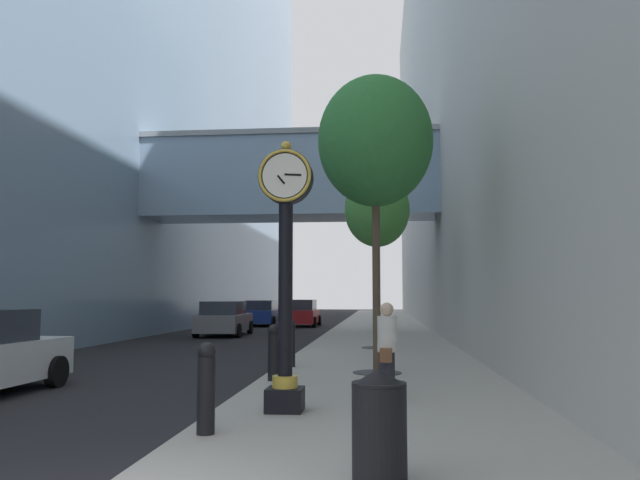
% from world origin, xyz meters
% --- Properties ---
extents(ground_plane, '(110.00, 110.00, 0.00)m').
position_xyz_m(ground_plane, '(0.00, 27.00, 0.00)').
color(ground_plane, black).
rests_on(ground_plane, ground).
extents(sidewalk_right, '(5.16, 80.00, 0.14)m').
position_xyz_m(sidewalk_right, '(2.58, 30.00, 0.07)').
color(sidewalk_right, '#9E998E').
rests_on(sidewalk_right, ground).
extents(building_block_left, '(22.61, 80.00, 37.89)m').
position_xyz_m(building_block_left, '(-12.58, 29.96, 18.87)').
color(building_block_left, '#758EA8').
rests_on(building_block_left, ground).
extents(building_block_right, '(9.00, 80.00, 31.20)m').
position_xyz_m(building_block_right, '(9.66, 30.00, 15.60)').
color(building_block_right, '#B7B2A8').
rests_on(building_block_right, ground).
extents(street_clock, '(0.84, 0.55, 4.15)m').
position_xyz_m(street_clock, '(1.11, 5.02, 2.41)').
color(street_clock, black).
rests_on(street_clock, sidewalk_right).
extents(bollard_nearest, '(0.24, 0.24, 1.15)m').
position_xyz_m(bollard_nearest, '(0.35, 3.38, 0.74)').
color(bollard_nearest, black).
rests_on(bollard_nearest, sidewalk_right).
extents(bollard_third, '(0.24, 0.24, 1.15)m').
position_xyz_m(bollard_third, '(0.35, 8.40, 0.74)').
color(bollard_third, black).
rests_on(bollard_third, sidewalk_right).
extents(bollard_fourth, '(0.24, 0.24, 1.15)m').
position_xyz_m(bollard_fourth, '(0.35, 10.90, 0.74)').
color(bollard_fourth, black).
rests_on(bollard_fourth, sidewalk_right).
extents(street_tree_near, '(2.66, 2.66, 6.85)m').
position_xyz_m(street_tree_near, '(2.47, 9.84, 5.44)').
color(street_tree_near, '#333335').
rests_on(street_tree_near, sidewalk_right).
extents(street_tree_mid_near, '(2.21, 2.21, 5.92)m').
position_xyz_m(street_tree_mid_near, '(2.47, 16.69, 4.75)').
color(street_tree_mid_near, '#333335').
rests_on(street_tree_mid_near, sidewalk_right).
extents(trash_bin, '(0.53, 0.53, 1.05)m').
position_xyz_m(trash_bin, '(2.54, 1.56, 0.68)').
color(trash_bin, black).
rests_on(trash_bin, sidewalk_right).
extents(pedestrian_walking, '(0.38, 0.48, 1.62)m').
position_xyz_m(pedestrian_walking, '(2.67, 6.54, 0.99)').
color(pedestrian_walking, '#23232D').
rests_on(pedestrian_walking, sidewalk_right).
extents(car_grey_near, '(2.25, 4.70, 1.62)m').
position_xyz_m(car_grey_near, '(-4.77, 24.62, 0.79)').
color(car_grey_near, slate).
rests_on(car_grey_near, ground).
extents(car_red_mid, '(2.14, 4.13, 1.63)m').
position_xyz_m(car_red_mid, '(-2.27, 33.76, 0.79)').
color(car_red_mid, '#AD191E').
rests_on(car_red_mid, ground).
extents(car_blue_trailing, '(2.13, 4.44, 1.58)m').
position_xyz_m(car_blue_trailing, '(-4.83, 34.40, 0.78)').
color(car_blue_trailing, navy).
rests_on(car_blue_trailing, ground).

